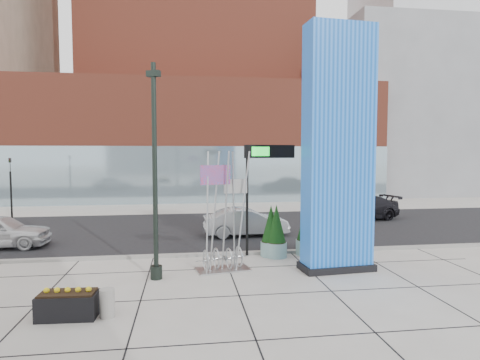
{
  "coord_description": "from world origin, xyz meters",
  "views": [
    {
      "loc": [
        -0.65,
        -13.08,
        4.47
      ],
      "look_at": [
        1.44,
        2.0,
        3.41
      ],
      "focal_mm": 30.0,
      "sensor_mm": 36.0,
      "label": 1
    }
  ],
  "objects": [
    {
      "name": "ground",
      "position": [
        0.0,
        0.0,
        0.0
      ],
      "size": [
        160.0,
        160.0,
        0.0
      ],
      "primitive_type": "plane",
      "color": "#9E9991",
      "rests_on": "ground"
    },
    {
      "name": "street_asphalt",
      "position": [
        0.0,
        10.0,
        0.01
      ],
      "size": [
        80.0,
        12.0,
        0.02
      ],
      "primitive_type": "cube",
      "color": "black",
      "rests_on": "ground"
    },
    {
      "name": "curb_edge",
      "position": [
        0.0,
        4.0,
        0.06
      ],
      "size": [
        80.0,
        0.3,
        0.12
      ],
      "primitive_type": "cube",
      "color": "gray",
      "rests_on": "ground"
    },
    {
      "name": "tower_podium",
      "position": [
        1.0,
        27.0,
        5.5
      ],
      "size": [
        34.0,
        10.0,
        11.0
      ],
      "primitive_type": "cube",
      "color": "brown",
      "rests_on": "ground"
    },
    {
      "name": "tower_glass_front",
      "position": [
        1.0,
        22.2,
        2.5
      ],
      "size": [
        34.0,
        0.6,
        5.0
      ],
      "primitive_type": "cube",
      "color": "#8CA5B2",
      "rests_on": "ground"
    },
    {
      "name": "building_grey_parking",
      "position": [
        26.0,
        32.0,
        9.0
      ],
      "size": [
        20.0,
        18.0,
        18.0
      ],
      "primitive_type": "cube",
      "color": "slate",
      "rests_on": "ground"
    },
    {
      "name": "building_pale_office",
      "position": [
        36.0,
        48.0,
        27.5
      ],
      "size": [
        16.0,
        16.0,
        55.0
      ],
      "primitive_type": "cube",
      "color": "#B2B7BC",
      "rests_on": "ground"
    },
    {
      "name": "blue_pylon",
      "position": [
        5.04,
        1.26,
        4.42
      ],
      "size": [
        2.85,
        1.47,
        9.15
      ],
      "rotation": [
        0.0,
        0.0,
        0.09
      ],
      "color": "blue",
      "rests_on": "ground"
    },
    {
      "name": "lamp_post",
      "position": [
        -1.67,
        1.07,
        3.08
      ],
      "size": [
        0.51,
        0.41,
        7.52
      ],
      "rotation": [
        0.0,
        0.0,
        -0.4
      ],
      "color": "black",
      "rests_on": "ground"
    },
    {
      "name": "public_art_sculpture",
      "position": [
        0.77,
        1.82,
        1.19
      ],
      "size": [
        2.15,
        1.35,
        4.53
      ],
      "rotation": [
        0.0,
        0.0,
        0.19
      ],
      "color": "#AFB2B4",
      "rests_on": "ground"
    },
    {
      "name": "concrete_bollard",
      "position": [
        -2.76,
        -2.1,
        0.39
      ],
      "size": [
        0.4,
        0.4,
        0.78
      ],
      "primitive_type": "cylinder",
      "color": "gray",
      "rests_on": "ground"
    },
    {
      "name": "overhead_street_sign",
      "position": [
        2.82,
        3.8,
        4.11
      ],
      "size": [
        2.26,
        0.51,
        4.78
      ],
      "rotation": [
        0.0,
        0.0,
        0.14
      ],
      "color": "black",
      "rests_on": "ground"
    },
    {
      "name": "round_planter_east",
      "position": [
        4.6,
        3.6,
        1.1
      ],
      "size": [
        0.93,
        0.93,
        2.33
      ],
      "color": "#80ACAC",
      "rests_on": "ground"
    },
    {
      "name": "round_planter_mid",
      "position": [
        3.2,
        3.4,
        1.07
      ],
      "size": [
        0.9,
        0.9,
        2.26
      ],
      "color": "#80ACAC",
      "rests_on": "ground"
    },
    {
      "name": "round_planter_west",
      "position": [
        3.01,
        3.6,
        1.05
      ],
      "size": [
        0.89,
        0.89,
        2.22
      ],
      "color": "#80ACAC",
      "rests_on": "ground"
    },
    {
      "name": "box_planter_north",
      "position": [
        -3.8,
        -2.0,
        0.39
      ],
      "size": [
        1.58,
        0.85,
        0.85
      ],
      "rotation": [
        0.0,
        0.0,
        -0.05
      ],
      "color": "black",
      "rests_on": "ground"
    },
    {
      "name": "box_planter_south",
      "position": [
        -3.82,
        -2.03,
        0.32
      ],
      "size": [
        1.3,
        0.72,
        0.69
      ],
      "rotation": [
        0.0,
        0.0,
        -0.07
      ],
      "color": "black",
      "rests_on": "ground"
    },
    {
      "name": "car_silver_mid",
      "position": [
        2.57,
        7.84,
        0.74
      ],
      "size": [
        4.56,
        1.82,
        1.48
      ],
      "primitive_type": "imported",
      "rotation": [
        0.0,
        0.0,
        1.63
      ],
      "color": "#ACB0B4",
      "rests_on": "ground"
    },
    {
      "name": "car_dark_east",
      "position": [
        10.75,
        11.77,
        0.79
      ],
      "size": [
        5.81,
        3.4,
        1.58
      ],
      "primitive_type": "imported",
      "rotation": [
        0.0,
        0.0,
        -1.34
      ],
      "color": "black",
      "rests_on": "ground"
    },
    {
      "name": "traffic_signal",
      "position": [
        -12.0,
        15.0,
        2.3
      ],
      "size": [
        0.15,
        0.18,
        4.1
      ],
      "color": "black",
      "rests_on": "ground"
    }
  ]
}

